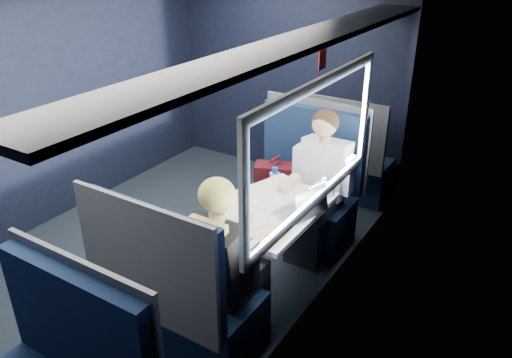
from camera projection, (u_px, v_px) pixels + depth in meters
The scene contains 12 objects.
ground at pixel (172, 250), 4.55m from camera, with size 2.80×4.20×0.01m, color black.
room_shell at pixel (161, 92), 3.89m from camera, with size 3.00×4.40×2.40m.
table at pixel (271, 217), 3.77m from camera, with size 0.62×1.00×0.74m.
seat_bay_near at pixel (300, 194), 4.63m from camera, with size 1.04×0.62×1.26m.
seat_bay_far at pixel (180, 299), 3.29m from camera, with size 1.04×0.62×1.26m.
seat_row_front at pixel (341, 161), 5.33m from camera, with size 1.04×0.51×1.16m.
man at pixel (319, 179), 4.24m from camera, with size 0.53×0.56×1.32m.
woman at pixel (224, 259), 3.17m from camera, with size 0.53×0.56×1.32m.
papers at pixel (268, 199), 3.86m from camera, with size 0.55×0.80×0.01m, color white.
laptop at pixel (304, 207), 3.61m from camera, with size 0.33×0.37×0.23m.
bottle_small at pixel (323, 193), 3.75m from camera, with size 0.06×0.06×0.22m.
cup at pixel (331, 189), 3.91m from camera, with size 0.07×0.07×0.10m, color white.
Camera 1 is at (2.67, -2.83, 2.56)m, focal length 35.00 mm.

